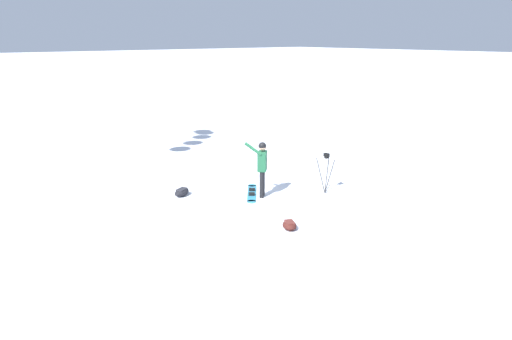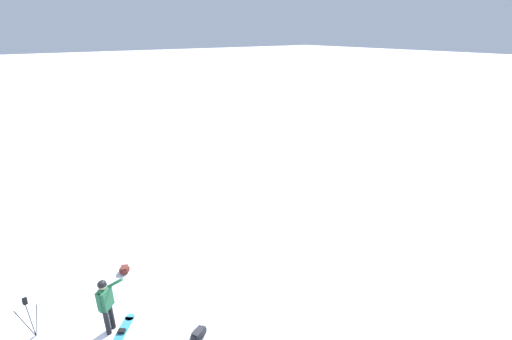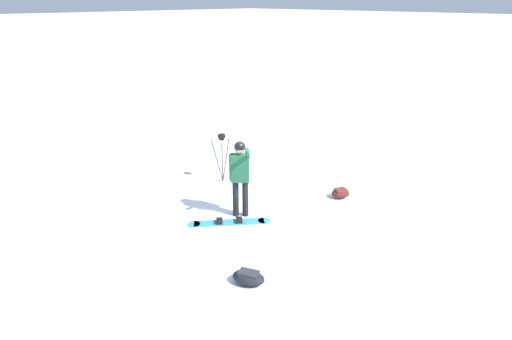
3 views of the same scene
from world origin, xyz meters
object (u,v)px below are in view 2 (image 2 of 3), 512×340
snowboarder (106,301)px  camera_tripod (27,310)px  snowboard (118,338)px  gear_bag_small (199,333)px  gear_bag_large (124,269)px

snowboarder → camera_tripod: snowboarder is taller
snowboarder → snowboard: bearing=-80.0°
snowboard → gear_bag_small: gear_bag_small is taller
camera_tripod → gear_bag_large: bearing=25.2°
snowboard → gear_bag_large: 3.03m
camera_tripod → gear_bag_small: 4.75m
gear_bag_small → snowboarder: bearing=139.3°
snowboarder → gear_bag_large: snowboarder is taller
camera_tripod → gear_bag_small: bearing=-36.0°
snowboard → gear_bag_small: (1.88, -1.26, 0.10)m
snowboard → gear_bag_small: size_ratio=2.18×
camera_tripod → gear_bag_small: size_ratio=1.98×
snowboard → camera_tripod: size_ratio=1.11×
snowboarder → gear_bag_small: snowboarder is taller
snowboarder → gear_bag_large: (1.09, 2.43, -0.98)m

